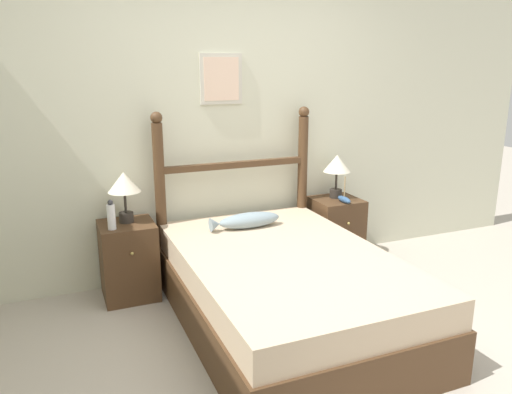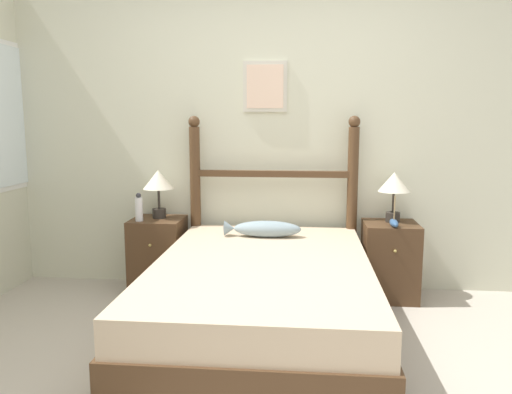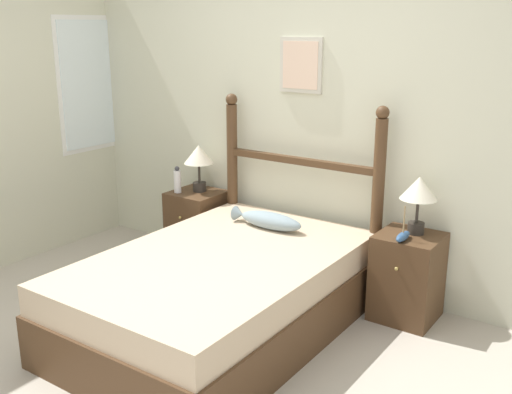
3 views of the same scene
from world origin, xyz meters
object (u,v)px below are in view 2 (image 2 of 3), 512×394
at_px(nightstand_left, 158,255).
at_px(fish_pillow, 264,229).
at_px(bottle, 139,208).
at_px(nightstand_right, 390,261).
at_px(model_boat, 394,223).
at_px(table_lamp_left, 158,183).
at_px(table_lamp_right, 394,185).
at_px(bed, 263,301).

distance_m(nightstand_left, fish_pillow, 0.96).
height_order(nightstand_left, fish_pillow, fish_pillow).
bearing_deg(bottle, fish_pillow, -8.57).
distance_m(nightstand_right, model_boat, 0.35).
bearing_deg(nightstand_left, fish_pillow, -15.88).
distance_m(nightstand_left, table_lamp_left, 0.59).
relative_size(bottle, fish_pillow, 0.39).
relative_size(nightstand_right, model_boat, 2.58).
distance_m(nightstand_left, bottle, 0.43).
bearing_deg(table_lamp_right, bed, -135.77).
xyz_separation_m(bed, nightstand_right, (0.92, 0.87, 0.04)).
bearing_deg(fish_pillow, nightstand_right, 14.59).
relative_size(bed, table_lamp_right, 5.25).
relative_size(table_lamp_left, bottle, 1.75).
xyz_separation_m(nightstand_right, table_lamp_right, (0.02, 0.05, 0.59)).
height_order(bed, nightstand_left, nightstand_left).
height_order(bed, bottle, bottle).
height_order(bed, model_boat, model_boat).
distance_m(bed, nightstand_right, 1.27).
height_order(nightstand_right, fish_pillow, fish_pillow).
height_order(nightstand_right, table_lamp_right, table_lamp_right).
bearing_deg(fish_pillow, table_lamp_right, 16.89).
height_order(table_lamp_left, fish_pillow, table_lamp_left).
bearing_deg(bed, table_lamp_right, 44.23).
xyz_separation_m(table_lamp_left, model_boat, (1.83, -0.16, -0.26)).
relative_size(nightstand_right, table_lamp_right, 1.53).
bearing_deg(model_boat, bottle, 179.22).
bearing_deg(nightstand_left, nightstand_right, 0.00).
bearing_deg(table_lamp_right, bottle, -175.72).
bearing_deg(table_lamp_left, nightstand_left, -104.60).
relative_size(table_lamp_left, model_boat, 1.68).
height_order(table_lamp_right, model_boat, table_lamp_right).
height_order(model_boat, fish_pillow, model_boat).
height_order(bottle, fish_pillow, bottle).
bearing_deg(table_lamp_right, nightstand_left, -178.55).
xyz_separation_m(bed, nightstand_left, (-0.92, 0.87, 0.04)).
bearing_deg(model_boat, bed, -141.14).
bearing_deg(table_lamp_left, nightstand_right, -1.01).
distance_m(table_lamp_left, table_lamp_right, 1.86).
xyz_separation_m(bed, model_boat, (0.92, 0.74, 0.37)).
bearing_deg(bottle, model_boat, -0.78).
bearing_deg(model_boat, table_lamp_left, 175.02).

